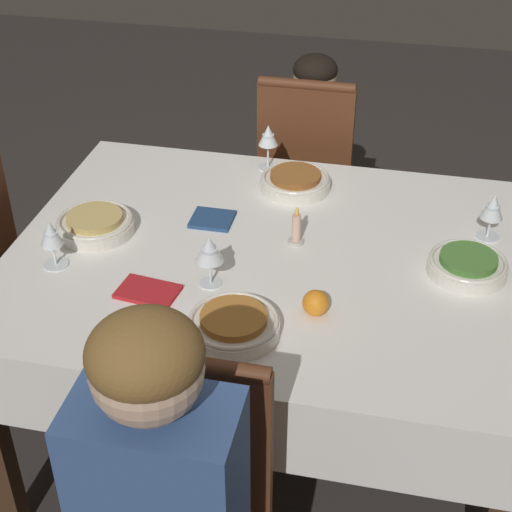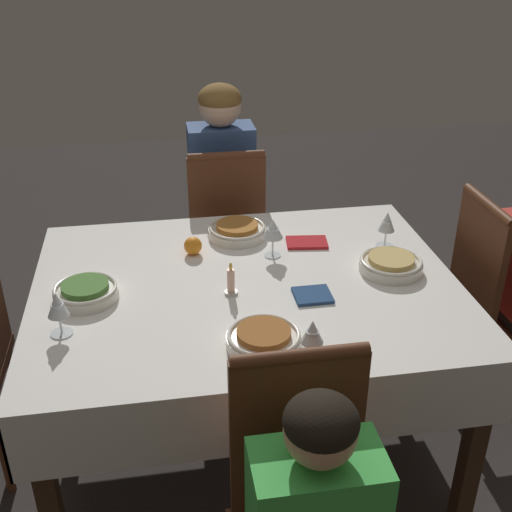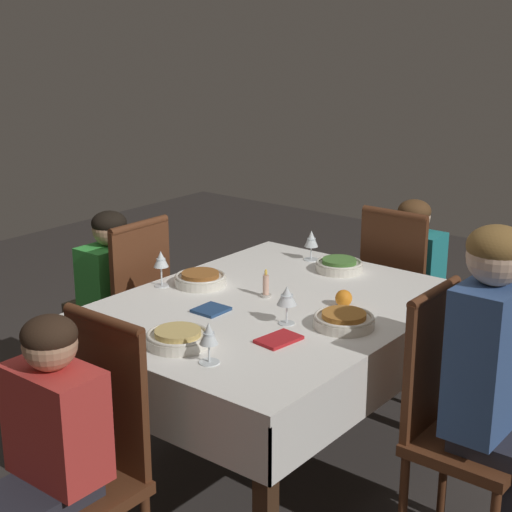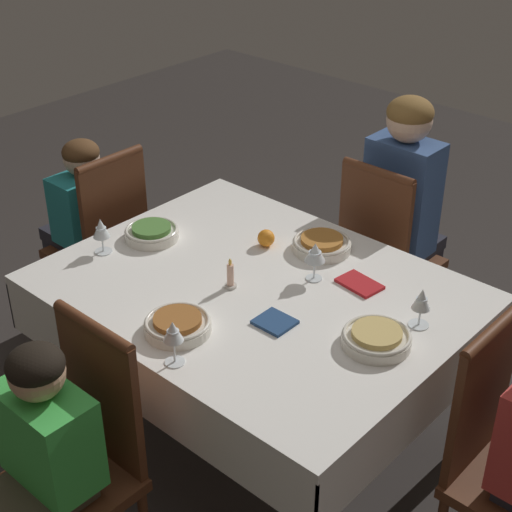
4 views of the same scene
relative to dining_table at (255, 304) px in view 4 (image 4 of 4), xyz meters
name	(u,v)px [view 4 (image 4 of 4)]	position (x,y,z in m)	size (l,w,h in m)	color
ground_plane	(255,439)	(0.00, 0.00, -0.67)	(8.00, 8.00, 0.00)	#332D2B
dining_table	(255,304)	(0.00, 0.00, 0.00)	(1.46, 1.13, 0.74)	white
chair_south	(384,254)	(-0.02, -0.82, -0.14)	(0.37, 0.37, 0.98)	#562D19
chair_west	(503,457)	(-0.98, -0.04, -0.14)	(0.37, 0.37, 0.98)	#562D19
chair_east	(104,241)	(0.98, -0.07, -0.14)	(0.37, 0.37, 0.98)	#562D19
chair_north	(82,455)	(-0.02, 0.82, -0.14)	(0.37, 0.37, 0.98)	#562D19
person_adult_denim	(406,210)	(-0.02, -0.96, 0.03)	(0.30, 0.34, 1.22)	#282833
person_child_teal	(81,226)	(1.15, -0.07, -0.12)	(0.33, 0.30, 0.99)	#282833
person_child_green	(35,481)	(-0.02, 0.98, -0.12)	(0.30, 0.33, 0.99)	#4C4233
bowl_south	(322,244)	(-0.02, -0.36, 0.11)	(0.23, 0.23, 0.06)	silver
wine_glass_south	(315,253)	(-0.13, -0.18, 0.19)	(0.08, 0.08, 0.15)	white
bowl_west	(377,338)	(-0.52, 0.00, 0.11)	(0.23, 0.23, 0.06)	silver
wine_glass_west	(422,301)	(-0.57, -0.18, 0.18)	(0.07, 0.07, 0.14)	white
bowl_east	(152,232)	(0.54, 0.02, 0.11)	(0.21, 0.21, 0.06)	silver
wine_glass_east	(101,230)	(0.60, 0.21, 0.18)	(0.07, 0.07, 0.14)	white
bowl_north	(178,324)	(0.01, 0.37, 0.11)	(0.22, 0.22, 0.06)	silver
wine_glass_north	(173,333)	(-0.11, 0.49, 0.19)	(0.06, 0.06, 0.16)	white
candle_centerpiece	(230,277)	(0.06, 0.06, 0.12)	(0.05, 0.05, 0.12)	beige
orange_fruit	(266,238)	(0.16, -0.24, 0.11)	(0.07, 0.07, 0.07)	orange
napkin_red_folded	(359,284)	(-0.28, -0.25, 0.08)	(0.17, 0.12, 0.01)	red
napkin_spare_side	(275,322)	(-0.20, 0.13, 0.08)	(0.12, 0.11, 0.01)	navy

